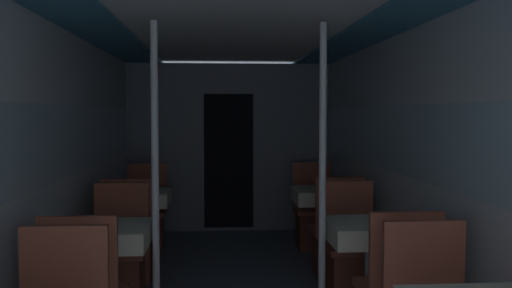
{
  "coord_description": "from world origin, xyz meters",
  "views": [
    {
      "loc": [
        -0.17,
        -1.28,
        1.54
      ],
      "look_at": [
        0.1,
        2.47,
        1.33
      ],
      "focal_mm": 40.0,
      "sensor_mm": 36.0,
      "label": 1
    }
  ],
  "objects_px": {
    "support_pole_left_1": "(155,178)",
    "dining_table_right_1": "(371,237)",
    "chair_left_far_1": "(119,268)",
    "dining_table_left_2": "(139,201)",
    "chair_right_far_2": "(314,222)",
    "chair_right_near_2": "(335,246)",
    "chair_left_near_2": "(130,250)",
    "dining_table_left_1": "(104,241)",
    "chair_right_far_1": "(352,264)",
    "chair_left_far_2": "(146,225)",
    "support_pole_right_1": "(322,176)",
    "dining_table_right_2": "(324,199)"
  },
  "relations": [
    {
      "from": "chair_left_near_2",
      "to": "dining_table_right_1",
      "type": "distance_m",
      "value": 2.28
    },
    {
      "from": "support_pole_right_1",
      "to": "dining_table_right_1",
      "type": "bearing_deg",
      "value": -0.0
    },
    {
      "from": "chair_left_far_1",
      "to": "support_pole_right_1",
      "type": "relative_size",
      "value": 0.44
    },
    {
      "from": "dining_table_right_1",
      "to": "chair_left_far_1",
      "type": "bearing_deg",
      "value": 162.94
    },
    {
      "from": "dining_table_left_1",
      "to": "support_pole_left_1",
      "type": "height_order",
      "value": "support_pole_left_1"
    },
    {
      "from": "support_pole_left_1",
      "to": "dining_table_right_2",
      "type": "bearing_deg",
      "value": 49.41
    },
    {
      "from": "dining_table_left_1",
      "to": "chair_right_near_2",
      "type": "xyz_separation_m",
      "value": [
        1.89,
        1.21,
        -0.35
      ]
    },
    {
      "from": "chair_right_far_1",
      "to": "dining_table_right_2",
      "type": "distance_m",
      "value": 1.26
    },
    {
      "from": "chair_right_near_2",
      "to": "dining_table_right_2",
      "type": "bearing_deg",
      "value": 90.0
    },
    {
      "from": "dining_table_left_2",
      "to": "chair_left_far_1",
      "type": "bearing_deg",
      "value": -90.0
    },
    {
      "from": "dining_table_left_1",
      "to": "chair_left_far_1",
      "type": "relative_size",
      "value": 0.79
    },
    {
      "from": "support_pole_left_1",
      "to": "support_pole_right_1",
      "type": "height_order",
      "value": "same"
    },
    {
      "from": "chair_right_near_2",
      "to": "chair_right_far_1",
      "type": "bearing_deg",
      "value": -90.0
    },
    {
      "from": "dining_table_left_2",
      "to": "chair_right_far_2",
      "type": "xyz_separation_m",
      "value": [
        1.89,
        0.58,
        -0.35
      ]
    },
    {
      "from": "dining_table_left_2",
      "to": "dining_table_right_2",
      "type": "bearing_deg",
      "value": 0.0
    },
    {
      "from": "chair_right_far_2",
      "to": "dining_table_left_1",
      "type": "bearing_deg",
      "value": 51.42
    },
    {
      "from": "support_pole_left_1",
      "to": "dining_table_left_2",
      "type": "xyz_separation_m",
      "value": [
        -0.36,
        1.79,
        -0.44
      ]
    },
    {
      "from": "dining_table_left_1",
      "to": "dining_table_right_2",
      "type": "bearing_deg",
      "value": 43.43
    },
    {
      "from": "chair_right_near_2",
      "to": "dining_table_left_1",
      "type": "bearing_deg",
      "value": -147.4
    },
    {
      "from": "chair_left_far_2",
      "to": "chair_right_far_2",
      "type": "relative_size",
      "value": 1.0
    },
    {
      "from": "chair_right_far_1",
      "to": "chair_right_near_2",
      "type": "distance_m",
      "value": 0.63
    },
    {
      "from": "chair_left_far_1",
      "to": "dining_table_right_1",
      "type": "height_order",
      "value": "chair_left_far_1"
    },
    {
      "from": "chair_left_near_2",
      "to": "dining_table_right_2",
      "type": "bearing_deg",
      "value": 17.06
    },
    {
      "from": "dining_table_right_1",
      "to": "chair_right_far_2",
      "type": "height_order",
      "value": "chair_right_far_2"
    },
    {
      "from": "chair_left_far_1",
      "to": "chair_right_near_2",
      "type": "height_order",
      "value": "same"
    },
    {
      "from": "chair_left_near_2",
      "to": "chair_left_far_2",
      "type": "relative_size",
      "value": 1.0
    },
    {
      "from": "support_pole_right_1",
      "to": "dining_table_right_2",
      "type": "distance_m",
      "value": 1.88
    },
    {
      "from": "support_pole_left_1",
      "to": "chair_left_far_2",
      "type": "height_order",
      "value": "support_pole_left_1"
    },
    {
      "from": "support_pole_left_1",
      "to": "chair_right_far_1",
      "type": "bearing_deg",
      "value": 20.73
    },
    {
      "from": "chair_left_far_2",
      "to": "chair_right_near_2",
      "type": "height_order",
      "value": "same"
    },
    {
      "from": "chair_right_near_2",
      "to": "chair_left_near_2",
      "type": "bearing_deg",
      "value": 180.0
    },
    {
      "from": "dining_table_left_1",
      "to": "support_pole_left_1",
      "type": "bearing_deg",
      "value": 0.0
    },
    {
      "from": "dining_table_left_2",
      "to": "support_pole_right_1",
      "type": "bearing_deg",
      "value": -49.41
    },
    {
      "from": "chair_right_near_2",
      "to": "chair_right_far_2",
      "type": "relative_size",
      "value": 1.0
    },
    {
      "from": "dining_table_right_2",
      "to": "chair_right_far_2",
      "type": "bearing_deg",
      "value": 90.0
    },
    {
      "from": "dining_table_right_2",
      "to": "chair_right_far_2",
      "type": "distance_m",
      "value": 0.68
    },
    {
      "from": "dining_table_left_2",
      "to": "chair_left_far_2",
      "type": "bearing_deg",
      "value": 90.0
    },
    {
      "from": "support_pole_left_1",
      "to": "chair_right_near_2",
      "type": "distance_m",
      "value": 2.11
    },
    {
      "from": "support_pole_left_1",
      "to": "chair_right_far_1",
      "type": "relative_size",
      "value": 2.26
    },
    {
      "from": "chair_right_far_1",
      "to": "chair_left_near_2",
      "type": "bearing_deg",
      "value": -18.4
    },
    {
      "from": "support_pole_left_1",
      "to": "chair_left_near_2",
      "type": "height_order",
      "value": "support_pole_left_1"
    },
    {
      "from": "chair_right_far_2",
      "to": "chair_right_far_1",
      "type": "bearing_deg",
      "value": 90.0
    },
    {
      "from": "chair_left_far_2",
      "to": "support_pole_right_1",
      "type": "distance_m",
      "value": 2.94
    },
    {
      "from": "dining_table_left_1",
      "to": "chair_right_far_1",
      "type": "height_order",
      "value": "chair_right_far_1"
    },
    {
      "from": "support_pole_left_1",
      "to": "dining_table_right_1",
      "type": "xyz_separation_m",
      "value": [
        1.54,
        -0.0,
        -0.44
      ]
    },
    {
      "from": "chair_left_near_2",
      "to": "support_pole_right_1",
      "type": "relative_size",
      "value": 0.44
    },
    {
      "from": "support_pole_right_1",
      "to": "chair_right_far_2",
      "type": "relative_size",
      "value": 2.26
    },
    {
      "from": "dining_table_left_1",
      "to": "dining_table_right_1",
      "type": "xyz_separation_m",
      "value": [
        1.89,
        0.0,
        0.0
      ]
    },
    {
      "from": "chair_left_near_2",
      "to": "dining_table_left_1",
      "type": "bearing_deg",
      "value": -90.0
    },
    {
      "from": "chair_right_near_2",
      "to": "chair_right_far_2",
      "type": "bearing_deg",
      "value": 90.0
    }
  ]
}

